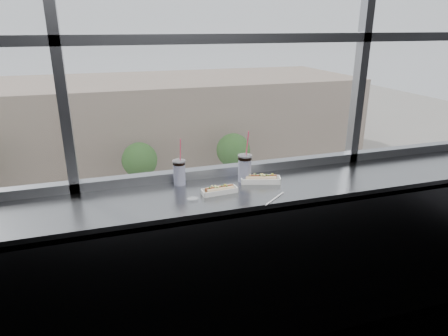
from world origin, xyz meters
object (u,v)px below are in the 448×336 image
object	(u,v)px
tree_center	(140,160)
tree_right	(233,150)
car_far_b	(153,200)
car_near_d	(247,249)
pedestrian_b	(93,190)
soda_cup_left	(179,171)
soda_cup_right	(245,167)
car_near_b	(24,286)
wrapper	(193,198)
car_far_c	(257,188)
hotdog_tray_left	(220,190)
loose_straw	(275,199)
car_near_e	(377,227)
hotdog_tray_right	(261,179)
car_near_c	(154,262)
pedestrian_c	(158,180)

from	to	relation	value
tree_center	tree_right	size ratio (longest dim) A/B	0.98
car_far_b	tree_right	world-z (taller)	tree_right
car_near_d	pedestrian_b	bearing A→B (deg)	36.91
soda_cup_left	soda_cup_right	bearing A→B (deg)	-10.44
soda_cup_right	car_near_b	bearing A→B (deg)	107.87
soda_cup_right	tree_right	world-z (taller)	soda_cup_right
wrapper	car_far_c	bearing A→B (deg)	66.42
hotdog_tray_left	car_far_c	xyz separation A→B (m)	(10.45, 24.31, -10.96)
soda_cup_left	car_near_b	xyz separation A→B (m)	(-4.79, 16.09, -11.09)
loose_straw	car_far_c	world-z (taller)	loose_straw
soda_cup_left	hotdog_tray_left	bearing A→B (deg)	-47.13
car_near_b	car_near_e	xyz separation A→B (m)	(20.42, 0.00, -0.10)
car_near_e	wrapper	bearing A→B (deg)	140.59
hotdog_tray_right	car_far_c	bearing A→B (deg)	84.05
hotdog_tray_right	soda_cup_left	size ratio (longest dim) A/B	0.87
wrapper	car_far_b	size ratio (longest dim) A/B	0.01
car_far_b	car_near_e	size ratio (longest dim) A/B	1.19
loose_straw	car_near_d	size ratio (longest dim) A/B	0.04
car_far_c	tree_right	size ratio (longest dim) A/B	1.46
loose_straw	car_far_b	xyz separation A→B (m)	(2.15, 24.50, -10.92)
soda_cup_left	soda_cup_right	distance (m)	0.43
tree_center	tree_right	distance (m)	7.83
soda_cup_left	loose_straw	xyz separation A→B (m)	(0.49, -0.41, -0.09)
wrapper	car_near_b	bearing A→B (deg)	106.40
car_near_c	pedestrian_b	distance (m)	12.10
loose_straw	pedestrian_c	size ratio (longest dim) A/B	0.10
car_near_e	pedestrian_c	distance (m)	16.93
car_near_d	tree_center	size ratio (longest dim) A/B	1.28
pedestrian_b	car_near_e	bearing A→B (deg)	55.63
car_far_b	tree_center	size ratio (longest dim) A/B	1.53
car_near_b	car_far_c	size ratio (longest dim) A/B	0.95
car_far_b	pedestrian_b	xyz separation A→B (m)	(-4.14, 3.72, -0.14)
loose_straw	car_near_b	xyz separation A→B (m)	(-5.28, 16.50, -11.01)
car_near_c	pedestrian_b	world-z (taller)	car_near_c
car_near_d	car_far_c	bearing A→B (deg)	-24.10
tree_center	hotdog_tray_left	bearing A→B (deg)	-94.12
soda_cup_left	car_near_d	distance (m)	20.75
hotdog_tray_right	car_near_e	distance (m)	24.80
soda_cup_left	car_near_e	xyz separation A→B (m)	(15.63, 16.09, -11.19)
car_near_e	pedestrian_c	world-z (taller)	pedestrian_c
pedestrian_c	car_near_c	bearing A→B (deg)	80.10
soda_cup_left	car_near_b	size ratio (longest dim) A/B	0.05
car_near_d	pedestrian_c	distance (m)	12.32
pedestrian_b	car_near_c	bearing A→B (deg)	14.38
soda_cup_right	pedestrian_c	world-z (taller)	soda_cup_right
car_near_b	soda_cup_left	bearing A→B (deg)	-169.41
car_near_e	tree_center	bearing A→B (deg)	52.36
car_near_d	wrapper	bearing A→B (deg)	158.96
car_far_b	pedestrian_b	size ratio (longest dim) A/B	3.38
soda_cup_left	pedestrian_c	xyz separation A→B (m)	(3.57, 27.97, -11.05)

